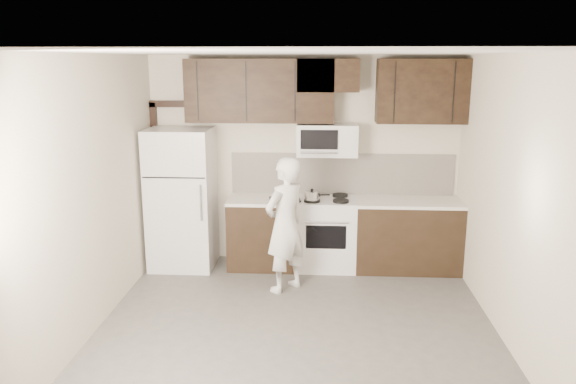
# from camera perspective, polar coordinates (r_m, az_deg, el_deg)

# --- Properties ---
(floor) EXTENTS (4.50, 4.50, 0.00)m
(floor) POSITION_cam_1_polar(r_m,az_deg,el_deg) (5.65, 0.76, -14.52)
(floor) COLOR #504D4B
(floor) RESTS_ON ground
(back_wall) EXTENTS (4.00, 0.00, 4.00)m
(back_wall) POSITION_cam_1_polar(r_m,az_deg,el_deg) (7.36, 1.61, 3.22)
(back_wall) COLOR beige
(back_wall) RESTS_ON ground
(ceiling) EXTENTS (4.50, 4.50, 0.00)m
(ceiling) POSITION_cam_1_polar(r_m,az_deg,el_deg) (5.00, 0.86, 14.00)
(ceiling) COLOR white
(ceiling) RESTS_ON back_wall
(counter_run) EXTENTS (2.95, 0.64, 0.91)m
(counter_run) POSITION_cam_1_polar(r_m,az_deg,el_deg) (7.28, 6.25, -4.22)
(counter_run) COLOR black
(counter_run) RESTS_ON floor
(stove) EXTENTS (0.76, 0.66, 0.94)m
(stove) POSITION_cam_1_polar(r_m,az_deg,el_deg) (7.27, 3.86, -4.16)
(stove) COLOR silver
(stove) RESTS_ON floor
(backsplash) EXTENTS (2.90, 0.02, 0.54)m
(backsplash) POSITION_cam_1_polar(r_m,az_deg,el_deg) (7.38, 5.49, 1.86)
(backsplash) COLOR silver
(backsplash) RESTS_ON counter_run
(upper_cabinets) EXTENTS (3.48, 0.35, 0.78)m
(upper_cabinets) POSITION_cam_1_polar(r_m,az_deg,el_deg) (7.08, 3.33, 10.40)
(upper_cabinets) COLOR black
(upper_cabinets) RESTS_ON back_wall
(microwave) EXTENTS (0.76, 0.42, 0.40)m
(microwave) POSITION_cam_1_polar(r_m,az_deg,el_deg) (7.12, 4.00, 5.30)
(microwave) COLOR silver
(microwave) RESTS_ON upper_cabinets
(refrigerator) EXTENTS (0.80, 0.76, 1.80)m
(refrigerator) POSITION_cam_1_polar(r_m,az_deg,el_deg) (7.32, -10.72, -0.67)
(refrigerator) COLOR silver
(refrigerator) RESTS_ON floor
(door_trim) EXTENTS (0.50, 0.08, 2.12)m
(door_trim) POSITION_cam_1_polar(r_m,az_deg,el_deg) (7.65, -12.95, 2.49)
(door_trim) COLOR black
(door_trim) RESTS_ON floor
(saucepan) EXTENTS (0.31, 0.18, 0.17)m
(saucepan) POSITION_cam_1_polar(r_m,az_deg,el_deg) (6.99, 2.47, -0.44)
(saucepan) COLOR silver
(saucepan) RESTS_ON stove
(baking_tray) EXTENTS (0.42, 0.34, 0.02)m
(baking_tray) POSITION_cam_1_polar(r_m,az_deg,el_deg) (7.07, -0.32, -0.76)
(baking_tray) COLOR black
(baking_tray) RESTS_ON counter_run
(pizza) EXTENTS (0.29, 0.29, 0.02)m
(pizza) POSITION_cam_1_polar(r_m,az_deg,el_deg) (7.06, -0.32, -0.61)
(pizza) COLOR beige
(pizza) RESTS_ON baking_tray
(person) EXTENTS (0.66, 0.68, 1.58)m
(person) POSITION_cam_1_polar(r_m,az_deg,el_deg) (6.44, -0.29, -3.36)
(person) COLOR silver
(person) RESTS_ON floor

